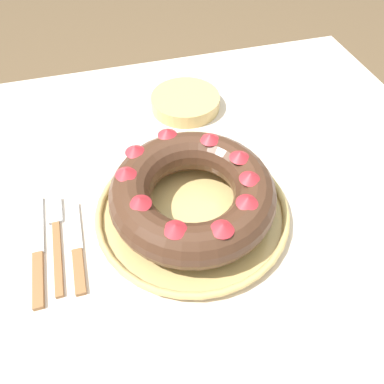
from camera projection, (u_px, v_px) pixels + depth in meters
The scene contains 8 objects.
ground_plane at pixel (188, 353), 1.23m from camera, with size 8.00×8.00×0.00m, color brown.
dining_table at pixel (186, 245), 0.74m from camera, with size 1.17×1.05×0.75m.
serving_dish at pixel (192, 209), 0.66m from camera, with size 0.34×0.34×0.02m.
bundt_cake at pixel (192, 192), 0.63m from camera, with size 0.28×0.28×0.08m.
fork at pixel (57, 236), 0.63m from camera, with size 0.02×0.20×0.01m.
serving_knife at pixel (38, 255), 0.61m from camera, with size 0.02×0.22×0.01m.
cake_knife at pixel (77, 252), 0.61m from camera, with size 0.02×0.18×0.01m.
side_bowl at pixel (185, 102), 0.86m from camera, with size 0.16×0.16×0.03m, color tan.
Camera 1 is at (-0.10, -0.39, 1.28)m, focal length 35.00 mm.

